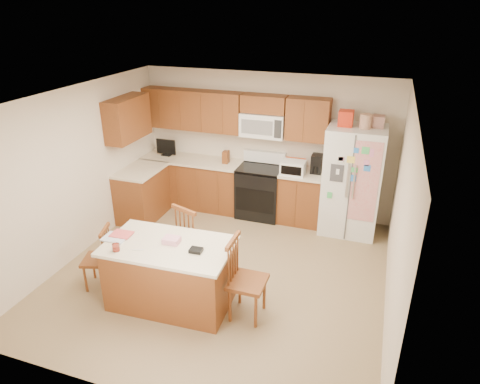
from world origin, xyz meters
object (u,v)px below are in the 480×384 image
at_px(windsor_chair_back, 194,240).
at_px(windsor_chair_right, 245,281).
at_px(refrigerator, 352,180).
at_px(island, 171,273).
at_px(windsor_chair_left, 99,259).
at_px(stove, 260,191).

distance_m(windsor_chair_back, windsor_chair_right, 1.20).
height_order(refrigerator, island, refrigerator).
xyz_separation_m(windsor_chair_back, windsor_chair_right, (0.99, -0.68, -0.00)).
bearing_deg(windsor_chair_left, refrigerator, 41.66).
height_order(stove, windsor_chair_left, stove).
bearing_deg(island, windsor_chair_left, 179.47).
distance_m(windsor_chair_left, windsor_chair_back, 1.29).
bearing_deg(island, refrigerator, 54.27).
relative_size(island, windsor_chair_right, 1.58).
distance_m(island, windsor_chair_right, 0.97).
bearing_deg(stove, windsor_chair_right, -77.27).
relative_size(stove, windsor_chair_back, 1.07).
bearing_deg(windsor_chair_left, windsor_chair_right, 1.81).
bearing_deg(stove, windsor_chair_left, -117.71).
bearing_deg(stove, island, -97.53).
xyz_separation_m(stove, windsor_chair_right, (0.60, -2.68, 0.02)).
height_order(windsor_chair_left, windsor_chair_right, windsor_chair_right).
height_order(stove, refrigerator, refrigerator).
xyz_separation_m(refrigerator, island, (-1.93, -2.69, -0.49)).
xyz_separation_m(stove, windsor_chair_back, (-0.39, -2.00, 0.03)).
bearing_deg(windsor_chair_left, stove, 62.29).
height_order(stove, windsor_chair_back, stove).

